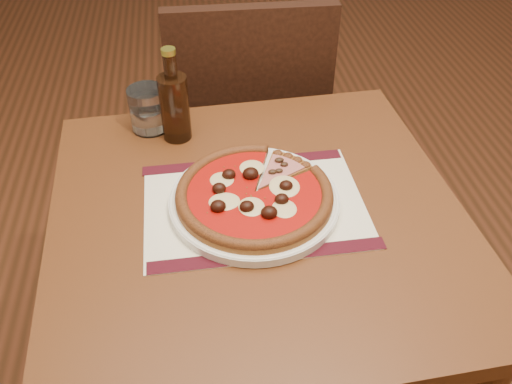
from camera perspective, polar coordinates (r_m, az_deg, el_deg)
The scene contains 8 objects.
table at distance 1.13m, azimuth 0.14°, elevation -5.73°, with size 0.83×0.83×0.75m.
chair_far at distance 1.69m, azimuth -0.91°, elevation 7.47°, with size 0.46×0.46×0.95m.
placemat at distance 1.07m, azimuth -0.17°, elevation -1.35°, with size 0.43×0.31×0.00m, color silver.
plate at distance 1.06m, azimuth -0.18°, elevation -0.95°, with size 0.33×0.33×0.02m, color white.
pizza at distance 1.05m, azimuth -0.19°, elevation -0.15°, with size 0.31×0.31×0.04m.
ham_slice at distance 1.11m, azimuth 2.83°, elevation 2.42°, with size 0.12×0.13×0.02m.
water_glass at distance 1.28m, azimuth -11.30°, elevation 8.54°, with size 0.08×0.08×0.10m, color white.
bottle at distance 1.22m, azimuth -8.59°, elevation 9.09°, with size 0.07×0.07×0.22m.
Camera 1 is at (-1.00, -1.90, 1.47)m, focal length 38.00 mm.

